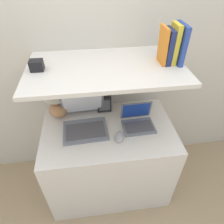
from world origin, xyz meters
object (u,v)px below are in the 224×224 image
at_px(router_box, 104,103).
at_px(shelf_gadget, 37,65).
at_px(table_lamp, 56,98).
at_px(computer_mouse, 119,137).
at_px(laptop_large, 84,121).
at_px(laptop_small, 138,121).
at_px(book_navy, 168,46).
at_px(book_blue, 180,44).
at_px(book_orange, 163,46).
at_px(book_yellow, 174,44).

relative_size(router_box, shelf_gadget, 1.82).
distance_m(table_lamp, computer_mouse, 0.60).
xyz_separation_m(laptop_large, laptop_small, (0.42, -0.04, -0.02)).
bearing_deg(computer_mouse, table_lamp, 144.52).
height_order(computer_mouse, router_box, router_box).
height_order(computer_mouse, shelf_gadget, shelf_gadget).
distance_m(book_navy, shelf_gadget, 0.85).
height_order(laptop_large, shelf_gadget, shelf_gadget).
height_order(book_blue, book_orange, book_blue).
xyz_separation_m(book_blue, shelf_gadget, (-0.93, 0.00, -0.09)).
distance_m(book_orange, shelf_gadget, 0.82).
distance_m(router_box, book_blue, 0.76).
height_order(book_yellow, book_navy, book_yellow).
bearing_deg(book_orange, book_navy, 0.00).
relative_size(laptop_large, router_box, 2.47).
bearing_deg(table_lamp, router_box, 3.54).
height_order(computer_mouse, book_yellow, book_yellow).
bearing_deg(shelf_gadget, table_lamp, 72.45).
height_order(book_yellow, shelf_gadget, book_yellow).
height_order(laptop_small, book_blue, book_blue).
distance_m(laptop_large, book_navy, 0.82).
xyz_separation_m(laptop_large, shelf_gadget, (-0.26, 0.02, 0.49)).
distance_m(book_blue, book_orange, 0.11).
bearing_deg(computer_mouse, book_yellow, 26.88).
xyz_separation_m(router_box, shelf_gadget, (-0.43, -0.17, 0.47)).
height_order(laptop_large, book_blue, book_blue).
relative_size(laptop_large, shelf_gadget, 4.50).
height_order(router_box, book_orange, book_orange).
xyz_separation_m(book_navy, shelf_gadget, (-0.85, 0.00, -0.08)).
relative_size(laptop_large, book_yellow, 1.47).
xyz_separation_m(router_box, book_blue, (0.49, -0.17, 0.56)).
xyz_separation_m(table_lamp, computer_mouse, (0.47, -0.33, -0.17)).
bearing_deg(book_yellow, laptop_small, -162.56).
xyz_separation_m(router_box, book_yellow, (0.45, -0.17, 0.56)).
xyz_separation_m(laptop_large, book_orange, (0.56, 0.02, 0.57)).
bearing_deg(laptop_small, computer_mouse, -143.72).
xyz_separation_m(laptop_small, shelf_gadget, (-0.68, 0.06, 0.51)).
distance_m(laptop_large, shelf_gadget, 0.55).
xyz_separation_m(computer_mouse, router_box, (-0.08, 0.36, 0.06)).
relative_size(computer_mouse, book_orange, 0.53).
bearing_deg(table_lamp, book_blue, -9.14).
xyz_separation_m(table_lamp, book_blue, (0.88, -0.14, 0.45)).
relative_size(computer_mouse, book_yellow, 0.50).
relative_size(laptop_small, computer_mouse, 2.00).
relative_size(laptop_small, book_yellow, 1.00).
bearing_deg(book_navy, book_yellow, 0.00).
distance_m(table_lamp, laptop_large, 0.30).
distance_m(table_lamp, book_orange, 0.90).
distance_m(book_blue, book_yellow, 0.04).
bearing_deg(router_box, laptop_small, -42.77).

